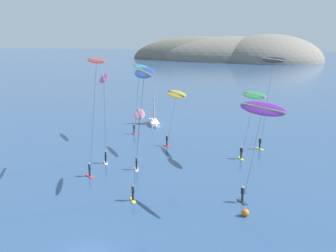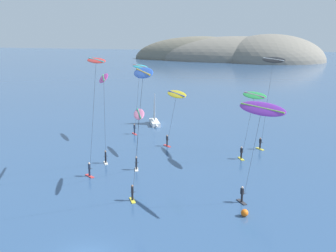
# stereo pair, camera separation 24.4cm
# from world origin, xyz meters

# --- Properties ---
(headland_island) EXTENTS (102.52, 49.88, 27.86)m
(headland_island) POSITION_xyz_m (-5.80, 203.73, 0.00)
(headland_island) COLOR slate
(headland_island) RESTS_ON ground
(sailboat_near) EXTENTS (3.36, 5.78, 5.70)m
(sailboat_near) POSITION_xyz_m (-7.49, 44.71, 0.64)
(sailboat_near) COLOR white
(sailboat_near) RESTS_ON ground
(kitesurfer_pink) EXTENTS (4.25, 8.92, 8.55)m
(kitesurfer_pink) POSITION_xyz_m (-0.79, 15.61, 7.50)
(kitesurfer_pink) COLOR silver
(kitesurfer_pink) RESTS_ON ground
(kitesurfer_black) EXTENTS (4.00, 5.77, 13.35)m
(kitesurfer_black) POSITION_xyz_m (12.58, 31.59, 12.05)
(kitesurfer_black) COLOR yellow
(kitesurfer_black) RESTS_ON ground
(kitesurfer_magenta) EXTENTS (4.46, 8.57, 12.08)m
(kitesurfer_magenta) POSITION_xyz_m (-5.52, 17.64, 10.76)
(kitesurfer_magenta) COLOR silver
(kitesurfer_magenta) RESTS_ON ground
(kitesurfer_purple) EXTENTS (5.15, 5.02, 10.46)m
(kitesurfer_purple) POSITION_xyz_m (11.95, 12.46, 9.29)
(kitesurfer_purple) COLOR #2D2D33
(kitesurfer_purple) RESTS_ON ground
(kitesurfer_blue) EXTENTS (5.32, 8.41, 13.93)m
(kitesurfer_blue) POSITION_xyz_m (2.47, 6.87, 12.39)
(kitesurfer_blue) COLOR yellow
(kitesurfer_blue) RESTS_ON ground
(kitesurfer_green) EXTENTS (4.05, 5.23, 9.32)m
(kitesurfer_green) POSITION_xyz_m (10.57, 26.35, 8.31)
(kitesurfer_green) COLOR yellow
(kitesurfer_green) RESTS_ON ground
(kitesurfer_red) EXTENTS (6.06, 6.99, 14.11)m
(kitesurfer_red) POSITION_xyz_m (-4.63, 13.54, 12.70)
(kitesurfer_red) COLOR red
(kitesurfer_red) RESTS_ON ground
(kitesurfer_yellow) EXTENTS (5.01, 6.19, 8.67)m
(kitesurfer_yellow) POSITION_xyz_m (0.03, 29.25, 7.71)
(kitesurfer_yellow) COLOR red
(kitesurfer_yellow) RESTS_ON ground
(kitesurfer_cyan) EXTENTS (4.61, 5.30, 11.55)m
(kitesurfer_cyan) POSITION_xyz_m (-7.25, 35.57, 10.28)
(kitesurfer_cyan) COLOR red
(kitesurfer_cyan) RESTS_ON ground
(marker_buoy) EXTENTS (0.70, 0.70, 0.70)m
(marker_buoy) POSITION_xyz_m (11.04, 10.66, 0.35)
(marker_buoy) COLOR orange
(marker_buoy) RESTS_ON ground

